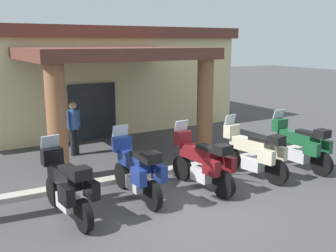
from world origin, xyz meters
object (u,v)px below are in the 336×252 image
(motorcycle_blue, at_px, (137,170))
(pedestrian, at_px, (74,124))
(motorcycle_maroon, at_px, (203,162))
(motel_building, at_px, (68,77))
(motorcycle_green, at_px, (300,145))
(motorcycle_black, at_px, (67,186))
(motorcycle_cream, at_px, (254,152))

(motorcycle_blue, distance_m, pedestrian, 4.26)
(motorcycle_blue, xyz_separation_m, motorcycle_maroon, (1.68, -0.21, 0.00))
(motel_building, relative_size, motorcycle_green, 6.30)
(motorcycle_blue, bearing_deg, motorcycle_maroon, -100.44)
(motorcycle_black, xyz_separation_m, pedestrian, (1.36, 4.52, 0.31))
(motorcycle_black, relative_size, motorcycle_cream, 1.01)
(motorcycle_black, bearing_deg, pedestrian, -24.91)
(motorcycle_black, xyz_separation_m, motorcycle_green, (6.71, 0.11, 0.00))
(motorcycle_blue, bearing_deg, motorcycle_black, 96.21)
(motorcycle_black, height_order, motorcycle_blue, same)
(motel_building, height_order, motorcycle_green, motel_building)
(motorcycle_cream, bearing_deg, motorcycle_black, 79.70)
(motorcycle_cream, bearing_deg, motorcycle_blue, 75.70)
(motel_building, height_order, motorcycle_black, motel_building)
(pedestrian, bearing_deg, motorcycle_blue, 157.68)
(motel_building, distance_m, motorcycle_green, 10.06)
(motorcycle_green, bearing_deg, motorcycle_maroon, 86.03)
(motel_building, xyz_separation_m, motorcycle_black, (-2.40, -9.09, -1.44))
(motorcycle_cream, bearing_deg, pedestrian, 28.07)
(motorcycle_black, distance_m, motorcycle_blue, 1.70)
(motorcycle_black, relative_size, motorcycle_green, 1.00)
(motorcycle_black, relative_size, motorcycle_maroon, 1.00)
(motorcycle_blue, relative_size, motorcycle_green, 1.00)
(motorcycle_cream, relative_size, motorcycle_green, 0.99)
(pedestrian, bearing_deg, motorcycle_cream, -166.58)
(motorcycle_maroon, distance_m, motorcycle_green, 3.36)
(motorcycle_green, bearing_deg, motorcycle_blue, 83.50)
(motorcycle_black, xyz_separation_m, motorcycle_cream, (5.04, 0.15, 0.00))
(motorcycle_black, height_order, pedestrian, pedestrian)
(motorcycle_blue, bearing_deg, motel_building, -8.11)
(motorcycle_cream, xyz_separation_m, pedestrian, (-3.68, 4.37, 0.31))
(motorcycle_blue, xyz_separation_m, motorcycle_cream, (3.36, -0.14, 0.00))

